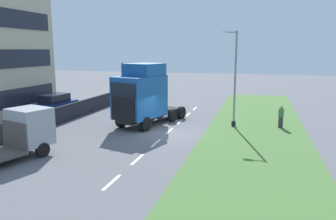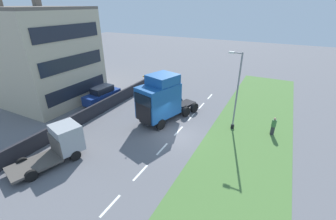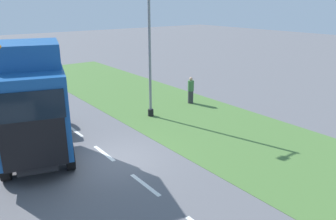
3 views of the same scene
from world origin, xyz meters
name	(u,v)px [view 1 (image 1 of 3)]	position (x,y,z in m)	size (l,w,h in m)	color
ground_plane	(167,133)	(0.00, 0.00, 0.00)	(120.00, 120.00, 0.00)	slate
grass_verge	(255,140)	(-6.00, 0.00, 0.01)	(7.00, 44.00, 0.01)	#4C7538
lane_markings	(169,131)	(0.00, -0.70, 0.00)	(0.16, 21.00, 0.00)	white
boundary_wall	(54,117)	(9.00, 0.00, 0.68)	(0.25, 24.00, 1.35)	#232328
lorry_cab	(142,95)	(2.40, -1.68, 2.39)	(4.35, 7.35, 4.91)	black
flatbed_truck	(23,132)	(6.17, 6.86, 1.37)	(3.46, 5.47, 2.61)	#999EA3
parked_car	(54,107)	(10.71, -2.52, 0.99)	(2.14, 4.67, 2.05)	navy
lamp_post	(234,83)	(-4.25, -3.48, 3.32)	(1.28, 0.32, 7.15)	black
pedestrian	(281,117)	(-7.77, -3.99, 0.83)	(0.39, 0.39, 1.70)	#333338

